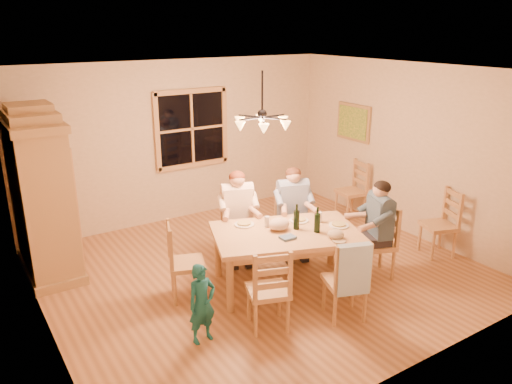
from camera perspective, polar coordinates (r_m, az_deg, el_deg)
floor at (r=6.96m, az=0.64°, el=-9.00°), size 5.50×5.50×0.00m
ceiling at (r=6.20m, az=0.73°, el=13.73°), size 5.50×5.00×0.02m
wall_back at (r=8.58m, az=-8.62°, el=5.75°), size 5.50×0.02×2.70m
wall_left at (r=5.51m, az=-23.92°, el=-2.96°), size 0.02×5.00×2.70m
wall_right at (r=8.24m, az=16.89°, el=4.64°), size 0.02×5.00×2.70m
window at (r=8.59m, az=-7.37°, el=7.19°), size 1.30×0.06×1.30m
painting at (r=8.97m, az=11.07°, el=7.81°), size 0.06×0.78×0.64m
chandelier at (r=6.28m, az=0.71°, el=8.06°), size 0.77×0.68×0.71m
armoire at (r=7.15m, az=-23.27°, el=-0.62°), size 0.66×1.40×2.30m
dining_table at (r=6.33m, az=3.44°, el=-5.35°), size 2.08×1.65×0.76m
chair_far_left at (r=7.13m, az=-2.08°, el=-5.60°), size 0.56×0.54×0.99m
chair_far_right at (r=7.32m, az=4.14°, el=-5.00°), size 0.56×0.54×0.99m
chair_near_left at (r=5.65m, az=1.38°, el=-12.53°), size 0.56×0.54×0.99m
chair_near_right at (r=5.92m, az=10.07°, el=-11.31°), size 0.56×0.54×0.99m
chair_end_left at (r=6.27m, az=-7.85°, el=-9.36°), size 0.54×0.56×0.99m
chair_end_right at (r=6.92m, az=13.50°, el=-6.95°), size 0.54×0.56×0.99m
adult_woman at (r=6.93m, az=-2.13°, el=-1.54°), size 0.50×0.52×0.87m
adult_plaid_man at (r=7.12m, az=4.24°, el=-1.03°), size 0.50×0.52×0.87m
adult_slate_man at (r=6.71m, az=13.84°, el=-2.80°), size 0.52×0.50×0.87m
towel at (r=5.58m, az=11.06°, el=-8.69°), size 0.39×0.22×0.58m
wine_bottle_a at (r=6.31m, az=4.66°, el=-2.84°), size 0.08×0.08×0.33m
wine_bottle_b at (r=6.25m, az=7.02°, el=-3.16°), size 0.08×0.08×0.33m
plate_woman at (r=6.47m, az=-1.35°, el=-3.73°), size 0.26×0.26×0.02m
plate_plaid at (r=6.62m, az=4.92°, el=-3.25°), size 0.26×0.26×0.02m
plate_slate at (r=6.52m, az=9.43°, el=-3.80°), size 0.26×0.26×0.02m
wine_glass_a at (r=6.40m, az=1.26°, el=-3.40°), size 0.06×0.06×0.14m
wine_glass_b at (r=6.59m, az=7.25°, el=-2.87°), size 0.06×0.06×0.14m
cap at (r=6.13m, az=9.10°, el=-4.80°), size 0.20×0.20×0.11m
napkin at (r=6.08m, az=3.65°, el=-5.21°), size 0.22×0.19×0.03m
cloth_bundle at (r=6.31m, az=2.65°, el=-3.68°), size 0.28×0.22×0.15m
child at (r=5.39m, az=-6.19°, el=-12.57°), size 0.34×0.25×0.89m
chair_spare_front at (r=7.78m, az=20.02°, el=-4.67°), size 0.55×0.56×0.99m
chair_spare_back at (r=8.90m, az=10.71°, el=-0.91°), size 0.48×0.50×0.99m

